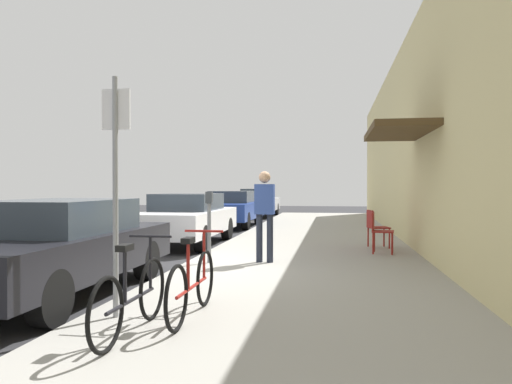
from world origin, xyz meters
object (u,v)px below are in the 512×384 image
at_px(parked_car_0, 56,246).
at_px(bicycle_1, 192,284).
at_px(cafe_chair_0, 379,229).
at_px(cafe_chair_1, 375,226).
at_px(street_sign, 116,177).
at_px(pedestrian_standing, 265,209).
at_px(parked_car_2, 232,208).
at_px(parked_car_1, 187,218).
at_px(parked_car_3, 258,202).
at_px(bicycle_0, 132,297).
at_px(parking_meter, 209,221).

distance_m(parked_car_0, bicycle_1, 2.62).
height_order(cafe_chair_0, cafe_chair_1, same).
xyz_separation_m(street_sign, cafe_chair_1, (3.29, 6.52, -1.02)).
bearing_deg(cafe_chair_1, cafe_chair_0, -90.07).
bearing_deg(parked_car_0, bicycle_1, -26.88).
distance_m(cafe_chair_0, cafe_chair_1, 0.95).
height_order(cafe_chair_0, pedestrian_standing, pedestrian_standing).
bearing_deg(parked_car_2, cafe_chair_0, -57.62).
height_order(parked_car_1, parked_car_2, parked_car_2).
xyz_separation_m(parked_car_3, pedestrian_standing, (2.56, -15.43, 0.38)).
xyz_separation_m(street_sign, bicycle_0, (0.43, -0.56, -1.16)).
relative_size(parked_car_2, pedestrian_standing, 2.59).
distance_m(parked_car_2, cafe_chair_1, 8.15).
bearing_deg(parked_car_3, bicycle_0, -84.49).
bearing_deg(parking_meter, parked_car_2, 99.41).
bearing_deg(parked_car_1, parking_meter, -66.46).
xyz_separation_m(bicycle_0, pedestrian_standing, (0.63, 4.54, 0.64)).
relative_size(parking_meter, cafe_chair_0, 1.52).
bearing_deg(parked_car_3, parking_meter, -84.34).
bearing_deg(cafe_chair_1, parking_meter, -139.62).
relative_size(bicycle_0, cafe_chair_0, 1.97).
bearing_deg(parked_car_2, pedestrian_standing, -74.34).
height_order(parked_car_2, pedestrian_standing, pedestrian_standing).
height_order(parked_car_1, parking_meter, parking_meter).
bearing_deg(parked_car_1, parked_car_2, 90.00).
distance_m(parked_car_1, pedestrian_standing, 4.23).
xyz_separation_m(bicycle_1, cafe_chair_1, (2.46, 6.41, 0.14)).
xyz_separation_m(parked_car_2, pedestrian_standing, (2.56, -9.14, 0.40)).
bearing_deg(bicycle_1, parked_car_1, 107.86).
bearing_deg(parking_meter, pedestrian_standing, 11.97).
distance_m(street_sign, cafe_chair_1, 7.37).
bearing_deg(cafe_chair_0, parked_car_2, 122.38).
distance_m(bicycle_0, pedestrian_standing, 4.63).
relative_size(cafe_chair_0, cafe_chair_1, 1.00).
distance_m(bicycle_0, bicycle_1, 0.78).
xyz_separation_m(parked_car_0, pedestrian_standing, (2.56, 2.69, 0.42)).
distance_m(bicycle_1, cafe_chair_1, 6.87).
relative_size(parked_car_0, street_sign, 1.69).
height_order(parking_meter, bicycle_0, parking_meter).
relative_size(parked_car_1, parking_meter, 3.33).
relative_size(parking_meter, cafe_chair_1, 1.52).
height_order(parked_car_0, street_sign, street_sign).
relative_size(parked_car_1, bicycle_1, 2.57).
distance_m(parked_car_1, bicycle_1, 7.59).
distance_m(parked_car_3, pedestrian_standing, 15.65).
height_order(cafe_chair_1, pedestrian_standing, pedestrian_standing).
distance_m(street_sign, bicycle_1, 1.43).
bearing_deg(parked_car_1, cafe_chair_0, -20.14).
bearing_deg(cafe_chair_1, parked_car_2, 125.96).
bearing_deg(pedestrian_standing, parked_car_3, 99.42).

